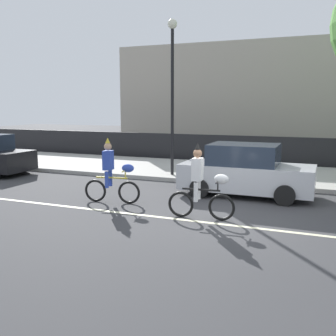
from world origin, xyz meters
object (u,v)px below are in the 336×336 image
object	(u,v)px
parked_car_silver	(246,171)
street_lamp_post	(172,75)
parade_cyclist_cobalt	(112,175)
parade_cyclist_zebra	(202,186)

from	to	relation	value
parked_car_silver	street_lamp_post	distance (m)	4.97
parked_car_silver	street_lamp_post	world-z (taller)	street_lamp_post
parade_cyclist_cobalt	street_lamp_post	bearing A→B (deg)	87.83
parked_car_silver	street_lamp_post	bearing A→B (deg)	149.18
parked_car_silver	parade_cyclist_zebra	bearing A→B (deg)	-99.57
parade_cyclist_zebra	parked_car_silver	world-z (taller)	parade_cyclist_zebra
parade_cyclist_cobalt	parade_cyclist_zebra	bearing A→B (deg)	-11.80
parade_cyclist_zebra	street_lamp_post	size ratio (longest dim) A/B	0.33
parade_cyclist_zebra	parked_car_silver	xyz separation A→B (m)	(0.51, 3.02, -0.06)
parade_cyclist_cobalt	parked_car_silver	xyz separation A→B (m)	(3.42, 2.41, -0.06)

